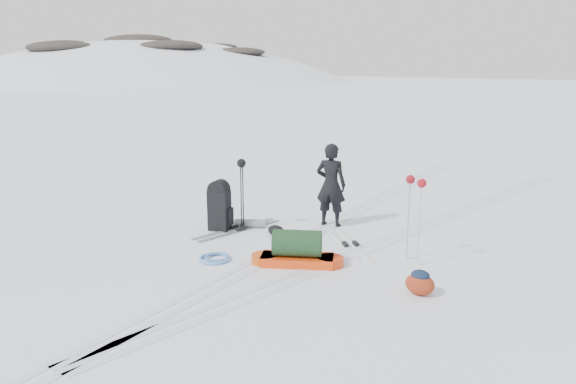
% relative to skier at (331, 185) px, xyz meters
% --- Properties ---
extents(ground, '(200.00, 200.00, 0.00)m').
position_rel_skier_xyz_m(ground, '(0.10, -1.40, -0.82)').
color(ground, white).
rests_on(ground, ground).
extents(ski_tracks, '(3.38, 17.97, 0.01)m').
position_rel_skier_xyz_m(ski_tracks, '(0.71, -0.53, -0.82)').
color(ski_tracks, silver).
rests_on(ski_tracks, ground).
extents(skier, '(0.68, 0.52, 1.65)m').
position_rel_skier_xyz_m(skier, '(0.00, 0.00, 0.00)').
color(skier, black).
rests_on(skier, ground).
extents(pulk_sled, '(1.51, 1.09, 0.57)m').
position_rel_skier_xyz_m(pulk_sled, '(0.73, -2.20, -0.61)').
color(pulk_sled, '#ED3F0D').
rests_on(pulk_sled, ground).
extents(expedition_rucksack, '(0.91, 0.89, 0.99)m').
position_rel_skier_xyz_m(expedition_rucksack, '(-1.52, -1.46, -0.37)').
color(expedition_rucksack, black).
rests_on(expedition_rucksack, ground).
extents(ski_poles_black, '(0.17, 0.20, 1.39)m').
position_rel_skier_xyz_m(ski_poles_black, '(-1.24, -1.23, 0.31)').
color(ski_poles_black, black).
rests_on(ski_poles_black, ground).
extents(ski_poles_silver, '(0.40, 0.31, 1.42)m').
position_rel_skier_xyz_m(ski_poles_silver, '(2.19, -1.03, 0.36)').
color(ski_poles_silver, '#B5B7BC').
rests_on(ski_poles_silver, ground).
extents(touring_skis_grey, '(0.62, 2.01, 0.07)m').
position_rel_skier_xyz_m(touring_skis_grey, '(-1.29, -1.32, -0.81)').
color(touring_skis_grey, gray).
rests_on(touring_skis_grey, ground).
extents(touring_skis_white, '(1.61, 1.53, 0.07)m').
position_rel_skier_xyz_m(touring_skis_white, '(0.97, -0.90, -0.81)').
color(touring_skis_white, silver).
rests_on(touring_skis_white, ground).
extents(rope_coil, '(0.59, 0.59, 0.06)m').
position_rel_skier_xyz_m(rope_coil, '(-0.48, -2.81, -0.79)').
color(rope_coil, '#5B99DD').
rests_on(rope_coil, ground).
extents(small_daypack, '(0.50, 0.44, 0.36)m').
position_rel_skier_xyz_m(small_daypack, '(2.80, -2.18, -0.65)').
color(small_daypack, maroon).
rests_on(small_daypack, ground).
extents(thermos_pair, '(0.23, 0.23, 0.29)m').
position_rel_skier_xyz_m(thermos_pair, '(-1.76, -1.29, -0.69)').
color(thermos_pair, '#56595D').
rests_on(thermos_pair, ground).
extents(stuff_sack, '(0.35, 0.28, 0.20)m').
position_rel_skier_xyz_m(stuff_sack, '(-0.47, -1.18, -0.72)').
color(stuff_sack, black).
rests_on(stuff_sack, ground).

